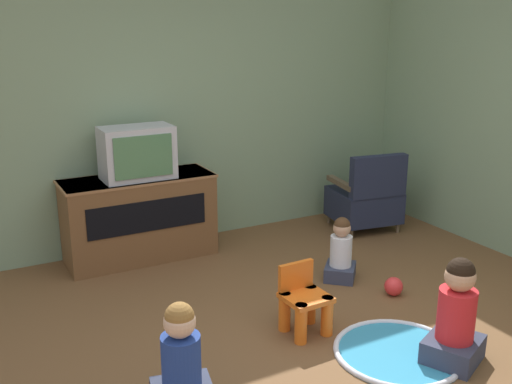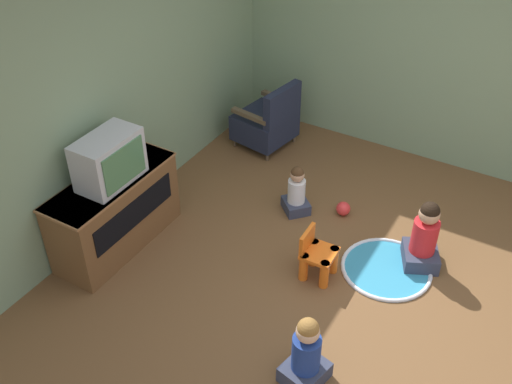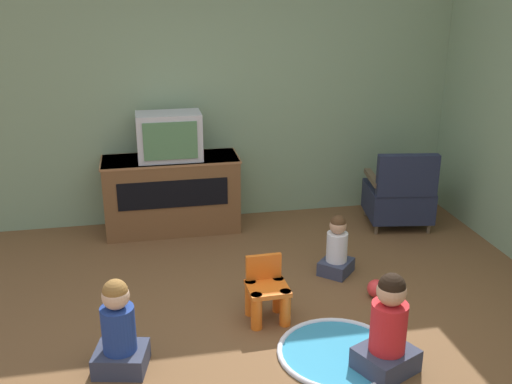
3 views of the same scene
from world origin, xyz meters
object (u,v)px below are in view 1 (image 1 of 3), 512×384
(child_watching_right, at_px, (456,318))
(black_armchair, at_px, (366,199))
(toy_ball, at_px, (394,286))
(yellow_kid_chair, at_px, (304,304))
(child_watching_center, at_px, (181,365))
(television, at_px, (137,153))
(tv_cabinet, at_px, (140,217))
(child_watching_left, at_px, (341,253))

(child_watching_right, bearing_deg, black_armchair, 39.41)
(black_armchair, xyz_separation_m, toy_ball, (-0.78, -1.36, -0.25))
(yellow_kid_chair, distance_m, child_watching_center, 1.17)
(television, distance_m, black_armchair, 2.43)
(child_watching_center, bearing_deg, television, 89.97)
(yellow_kid_chair, xyz_separation_m, child_watching_right, (0.64, -0.78, 0.10))
(tv_cabinet, height_order, television, television)
(child_watching_center, bearing_deg, black_armchair, 46.92)
(television, height_order, child_watching_left, television)
(tv_cabinet, xyz_separation_m, toy_ball, (1.53, -1.72, -0.32))
(tv_cabinet, xyz_separation_m, yellow_kid_chair, (0.59, -1.87, -0.19))
(child_watching_center, bearing_deg, toy_ball, 28.12)
(tv_cabinet, relative_size, child_watching_left, 2.48)
(black_armchair, relative_size, child_watching_center, 1.26)
(tv_cabinet, bearing_deg, yellow_kid_chair, -72.57)
(child_watching_left, bearing_deg, yellow_kid_chair, 171.17)
(toy_ball, bearing_deg, tv_cabinet, 131.62)
(yellow_kid_chair, height_order, child_watching_center, child_watching_center)
(yellow_kid_chair, bearing_deg, child_watching_left, 36.82)
(tv_cabinet, height_order, yellow_kid_chair, tv_cabinet)
(yellow_kid_chair, distance_m, child_watching_left, 0.97)
(television, xyz_separation_m, toy_ball, (1.53, -1.68, -0.92))
(black_armchair, distance_m, yellow_kid_chair, 2.29)
(yellow_kid_chair, bearing_deg, child_watching_center, -160.54)
(toy_ball, bearing_deg, television, 132.32)
(toy_ball, bearing_deg, yellow_kid_chair, -171.31)
(child_watching_center, bearing_deg, child_watching_right, 0.78)
(television, bearing_deg, toy_ball, -47.68)
(child_watching_left, bearing_deg, child_watching_right, -142.39)
(toy_ball, bearing_deg, child_watching_center, -164.34)
(television, bearing_deg, child_watching_right, -64.85)
(tv_cabinet, relative_size, yellow_kid_chair, 2.82)
(child_watching_center, height_order, child_watching_right, child_watching_right)
(black_armchair, distance_m, toy_ball, 1.59)
(child_watching_left, bearing_deg, child_watching_center, 161.67)
(television, relative_size, child_watching_right, 0.87)
(child_watching_left, bearing_deg, black_armchair, -4.79)
(child_watching_left, bearing_deg, tv_cabinet, 89.15)
(black_armchair, distance_m, child_watching_left, 1.33)
(black_armchair, distance_m, child_watching_right, 2.53)
(child_watching_left, xyz_separation_m, toy_ball, (0.19, -0.46, -0.16))
(black_armchair, relative_size, toy_ball, 5.61)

